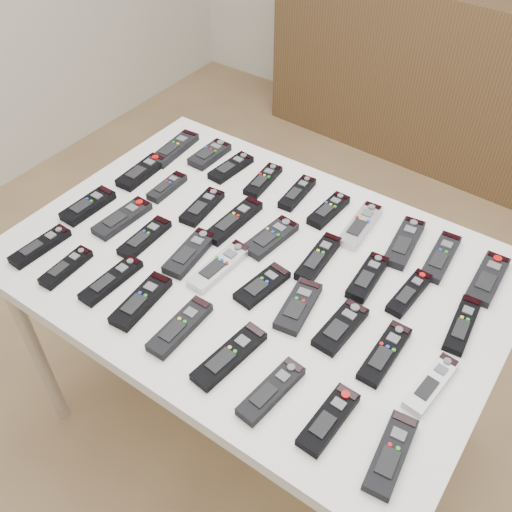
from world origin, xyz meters
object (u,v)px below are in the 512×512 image
Objects in this scene: remote_24 at (262,285)px; remote_32 at (141,301)px; remote_0 at (174,149)px; remote_3 at (263,180)px; remote_1 at (210,154)px; remote_31 at (111,280)px; remote_26 at (341,327)px; remote_34 at (229,356)px; remote_37 at (391,454)px; remote_6 at (360,225)px; remote_21 at (145,238)px; remote_25 at (298,306)px; remote_30 at (66,267)px; remote_11 at (167,187)px; remote_20 at (122,218)px; remote_33 at (180,327)px; remote_7 at (404,243)px; remote_15 at (318,258)px; remote_5 at (329,210)px; remote_9 at (488,278)px; remote_10 at (142,172)px; remote_23 at (220,266)px; remote_2 at (231,168)px; remote_36 at (329,419)px; sideboard at (438,78)px; remote_8 at (441,257)px; remote_28 at (431,384)px; remote_27 at (385,353)px; remote_19 at (88,206)px; remote_18 at (462,325)px; table at (256,277)px; remote_12 at (202,207)px; remote_16 at (368,277)px; remote_4 at (297,193)px; remote_17 at (409,293)px; remote_35 at (271,391)px; remote_22 at (190,253)px; remote_14 at (271,238)px; remote_29 at (40,246)px.

remote_32 is at bearing -126.66° from remote_24.
remote_3 is (0.33, 0.03, -0.00)m from remote_0.
remote_1 is at bearing 108.62° from remote_32.
remote_26 is at bearing 21.71° from remote_31.
remote_34 is 1.10× the size of remote_37.
remote_21 is (-0.45, -0.37, -0.00)m from remote_6.
remote_25 is (0.46, 0.03, 0.00)m from remote_21.
remote_34 is at bearing -0.02° from remote_30.
remote_11 is 0.22m from remote_21.
remote_33 reaches higher than remote_20.
remote_7 is 0.24m from remote_15.
remote_5 is 0.51m from remote_21.
remote_9 is 1.03× the size of remote_32.
remote_10 reaches higher than remote_23.
remote_20 is (-0.22, -0.37, 0.00)m from remote_3.
remote_2 is 0.90× the size of remote_37.
remote_3 is at bearing 132.36° from remote_24.
remote_5 reaches higher than remote_36.
remote_33 is at bearing -55.96° from remote_1.
sideboard is 11.36× the size of remote_26.
remote_8 is (0.59, -1.62, 0.34)m from sideboard.
remote_7 is 0.44m from remote_28.
remote_6 is 1.14× the size of remote_21.
remote_0 is 1.07× the size of remote_9.
remote_27 is at bearing -14.29° from remote_10.
remote_23 is 0.21m from remote_33.
remote_3 is at bearing 177.08° from remote_9.
remote_0 is 0.33m from remote_3.
remote_34 is at bearing -79.53° from remote_5.
remote_19 is at bearing -168.74° from remote_24.
remote_9 reaches higher than remote_18.
remote_20 is at bearing -151.31° from remote_6.
remote_8 is (0.33, 0.00, -0.00)m from remote_5.
remote_28 is (0.81, 0.01, 0.00)m from remote_21.
remote_20 is at bearing -168.20° from table.
remote_12 is 0.51m from remote_16.
sideboard is at bearing 106.93° from remote_26.
remote_4 is 0.57m from remote_32.
remote_35 is at bearing -102.05° from remote_17.
remote_11 is (-0.18, -1.80, 0.34)m from sideboard.
remote_33 and remote_37 have the same top height.
remote_34 is at bearing -42.04° from remote_22.
remote_23 is (-0.06, -0.07, 0.07)m from table.
remote_36 is (0.22, -0.56, -0.00)m from remote_6.
remote_28 is at bearing -7.76° from remote_27.
remote_24 is at bearing -56.58° from remote_14.
remote_34 is (0.42, -0.57, 0.00)m from remote_2.
remote_1 is 0.26m from remote_12.
remote_4 is 0.92× the size of remote_29.
remote_15 is 0.55m from remote_20.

